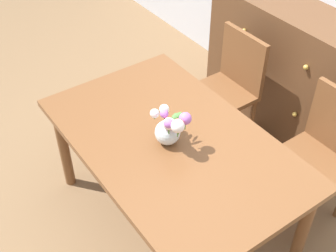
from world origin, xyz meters
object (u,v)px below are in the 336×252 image
(flower_vase, at_px, (170,128))
(chair_left, at_px, (230,84))
(dresser, at_px, (289,71))
(dining_table, at_px, (172,151))
(chair_right, at_px, (322,150))

(flower_vase, bearing_deg, chair_left, 117.59)
(dresser, bearing_deg, dining_table, -76.70)
(chair_left, bearing_deg, dining_table, 117.44)
(chair_right, xyz_separation_m, dresser, (-0.74, 0.51, -0.02))
(dining_table, relative_size, flower_vase, 6.04)
(dining_table, distance_m, chair_left, 0.93)
(dresser, bearing_deg, chair_left, -102.36)
(chair_right, bearing_deg, dresser, -34.55)
(chair_left, height_order, chair_right, same)
(chair_left, xyz_separation_m, flower_vase, (0.45, -0.85, 0.32))
(flower_vase, bearing_deg, dresser, 103.76)
(dining_table, height_order, chair_left, chair_left)
(dresser, bearing_deg, flower_vase, -76.24)
(flower_vase, bearing_deg, dining_table, 121.17)
(chair_right, height_order, flower_vase, flower_vase)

